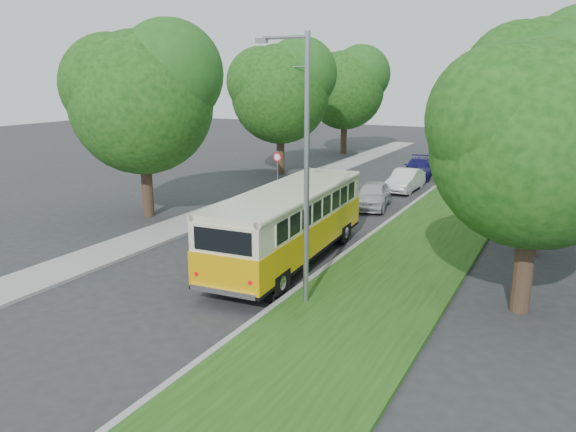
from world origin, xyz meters
The scene contains 13 objects.
ground centered at (0.00, 0.00, 0.00)m, with size 120.00×120.00×0.00m, color #2A2A2D.
curb centered at (3.60, 5.00, 0.07)m, with size 0.20×70.00×0.15m, color gray.
grass_verge centered at (5.95, 5.00, 0.07)m, with size 4.50×70.00×0.13m, color #214713.
sidewalk centered at (-4.80, 5.00, 0.06)m, with size 2.20×70.00×0.12m, color gray.
treeline centered at (3.15, 17.99, 5.93)m, with size 24.27×41.91×9.46m.
lamppost_near centered at (4.21, -2.50, 4.37)m, with size 1.71×0.16×8.00m.
lamppost_far centered at (-4.70, 16.00, 4.12)m, with size 1.71×0.16×7.50m.
warning_sign centered at (-4.50, 11.98, 1.71)m, with size 0.56×0.10×2.50m.
vintage_bus centered at (2.04, 0.78, 1.44)m, with size 2.50×9.70×2.88m, color #E4A507, non-canonical shape.
car_silver centered at (1.82, 10.90, 0.69)m, with size 1.62×4.03×1.37m, color silver.
car_white centered at (2.13, 16.00, 0.66)m, with size 1.39×4.00×1.32m, color white.
car_blue centered at (1.63, 21.09, 0.66)m, with size 1.85×4.55×1.32m, color #151458.
car_grey centered at (2.44, 28.02, 0.72)m, with size 2.39×5.18×1.44m, color #55585C.
Camera 1 is at (11.16, -16.95, 6.82)m, focal length 35.00 mm.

